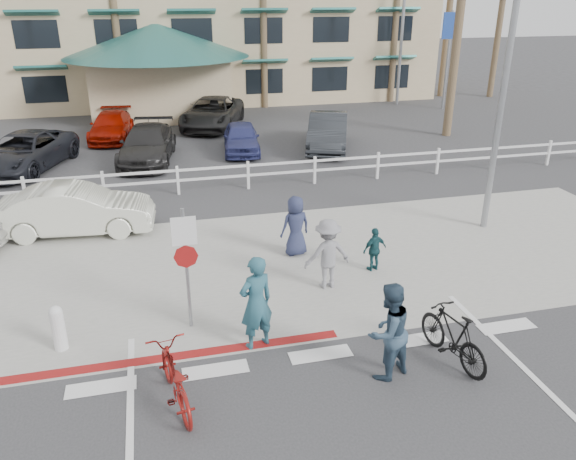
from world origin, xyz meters
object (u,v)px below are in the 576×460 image
object	(u,v)px
sign_post	(186,263)
bike_red	(174,379)
bike_black	(453,336)
car_white_sedan	(76,210)

from	to	relation	value
sign_post	bike_red	bearing A→B (deg)	-100.85
bike_black	car_white_sedan	distance (m)	10.85
bike_red	bike_black	distance (m)	5.05
sign_post	bike_red	size ratio (longest dim) A/B	1.53
sign_post	car_white_sedan	xyz separation A→B (m)	(-2.68, 5.68, -0.75)
bike_red	car_white_sedan	size ratio (longest dim) A/B	0.45
bike_black	car_white_sedan	bearing A→B (deg)	-58.96
sign_post	car_white_sedan	distance (m)	6.33
sign_post	car_white_sedan	bearing A→B (deg)	115.29
bike_black	car_white_sedan	world-z (taller)	car_white_sedan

